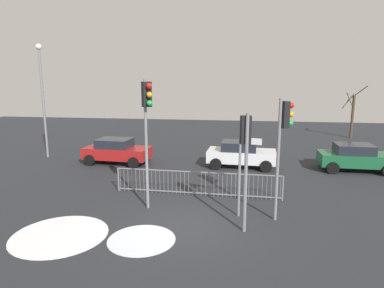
{
  "coord_description": "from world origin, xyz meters",
  "views": [
    {
      "loc": [
        1.78,
        -10.32,
        4.89
      ],
      "look_at": [
        -0.25,
        3.27,
        2.21
      ],
      "focal_mm": 30.97,
      "sensor_mm": 36.0,
      "label": 1
    }
  ],
  "objects_px": {
    "traffic_light_rear_left": "(147,116)",
    "street_lamp": "(42,90)",
    "traffic_light_rear_right": "(283,132)",
    "bare_tree_left": "(352,114)",
    "direction_sign_post": "(241,169)",
    "car_red_mid": "(117,151)",
    "car_white_trailing": "(241,154)",
    "traffic_light_mid_left": "(245,145)",
    "car_green_near": "(355,157)"
  },
  "relations": [
    {
      "from": "car_white_trailing",
      "to": "car_green_near",
      "type": "distance_m",
      "value": 6.14
    },
    {
      "from": "traffic_light_rear_right",
      "to": "car_red_mid",
      "type": "height_order",
      "value": "traffic_light_rear_right"
    },
    {
      "from": "direction_sign_post",
      "to": "car_red_mid",
      "type": "height_order",
      "value": "direction_sign_post"
    },
    {
      "from": "traffic_light_rear_right",
      "to": "street_lamp",
      "type": "distance_m",
      "value": 15.7
    },
    {
      "from": "car_white_trailing",
      "to": "car_green_near",
      "type": "xyz_separation_m",
      "value": [
        6.14,
        0.1,
        0.0
      ]
    },
    {
      "from": "traffic_light_rear_left",
      "to": "bare_tree_left",
      "type": "xyz_separation_m",
      "value": [
        12.7,
        18.0,
        -1.56
      ]
    },
    {
      "from": "direction_sign_post",
      "to": "traffic_light_rear_right",
      "type": "bearing_deg",
      "value": 11.02
    },
    {
      "from": "street_lamp",
      "to": "car_white_trailing",
      "type": "bearing_deg",
      "value": -2.96
    },
    {
      "from": "car_green_near",
      "to": "street_lamp",
      "type": "bearing_deg",
      "value": 179.61
    },
    {
      "from": "car_red_mid",
      "to": "street_lamp",
      "type": "xyz_separation_m",
      "value": [
        -4.99,
        0.87,
        3.5
      ]
    },
    {
      "from": "direction_sign_post",
      "to": "car_red_mid",
      "type": "distance_m",
      "value": 9.99
    },
    {
      "from": "traffic_light_mid_left",
      "to": "direction_sign_post",
      "type": "xyz_separation_m",
      "value": [
        -0.1,
        1.07,
        -1.09
      ]
    },
    {
      "from": "street_lamp",
      "to": "bare_tree_left",
      "type": "height_order",
      "value": "street_lamp"
    },
    {
      "from": "traffic_light_rear_left",
      "to": "car_red_mid",
      "type": "bearing_deg",
      "value": -98.56
    },
    {
      "from": "direction_sign_post",
      "to": "car_red_mid",
      "type": "xyz_separation_m",
      "value": [
        -7.28,
        6.78,
        -1.0
      ]
    },
    {
      "from": "traffic_light_rear_left",
      "to": "car_white_trailing",
      "type": "xyz_separation_m",
      "value": [
        3.44,
        6.83,
        -2.83
      ]
    },
    {
      "from": "street_lamp",
      "to": "traffic_light_mid_left",
      "type": "bearing_deg",
      "value": -35.16
    },
    {
      "from": "traffic_light_rear_right",
      "to": "direction_sign_post",
      "type": "height_order",
      "value": "traffic_light_rear_right"
    },
    {
      "from": "street_lamp",
      "to": "traffic_light_rear_left",
      "type": "bearing_deg",
      "value": -40.24
    },
    {
      "from": "direction_sign_post",
      "to": "street_lamp",
      "type": "relative_size",
      "value": 0.45
    },
    {
      "from": "traffic_light_rear_right",
      "to": "bare_tree_left",
      "type": "height_order",
      "value": "bare_tree_left"
    },
    {
      "from": "car_white_trailing",
      "to": "direction_sign_post",
      "type": "bearing_deg",
      "value": -87.16
    },
    {
      "from": "traffic_light_rear_left",
      "to": "street_lamp",
      "type": "bearing_deg",
      "value": -78.91
    },
    {
      "from": "traffic_light_rear_left",
      "to": "traffic_light_mid_left",
      "type": "height_order",
      "value": "traffic_light_rear_left"
    },
    {
      "from": "car_red_mid",
      "to": "street_lamp",
      "type": "distance_m",
      "value": 6.16
    },
    {
      "from": "traffic_light_rear_left",
      "to": "car_red_mid",
      "type": "relative_size",
      "value": 1.26
    },
    {
      "from": "direction_sign_post",
      "to": "car_white_trailing",
      "type": "distance_m",
      "value": 7.08
    },
    {
      "from": "bare_tree_left",
      "to": "street_lamp",
      "type": "bearing_deg",
      "value": -153.9
    },
    {
      "from": "car_green_near",
      "to": "street_lamp",
      "type": "xyz_separation_m",
      "value": [
        -18.39,
        0.54,
        3.5
      ]
    },
    {
      "from": "car_red_mid",
      "to": "traffic_light_rear_left",
      "type": "bearing_deg",
      "value": -55.74
    },
    {
      "from": "car_green_near",
      "to": "car_red_mid",
      "type": "height_order",
      "value": "same"
    },
    {
      "from": "car_green_near",
      "to": "car_red_mid",
      "type": "bearing_deg",
      "value": -177.31
    },
    {
      "from": "street_lamp",
      "to": "direction_sign_post",
      "type": "bearing_deg",
      "value": -31.91
    },
    {
      "from": "traffic_light_rear_right",
      "to": "car_red_mid",
      "type": "xyz_separation_m",
      "value": [
        -8.64,
        6.83,
        -2.37
      ]
    },
    {
      "from": "direction_sign_post",
      "to": "street_lamp",
      "type": "height_order",
      "value": "street_lamp"
    },
    {
      "from": "car_white_trailing",
      "to": "bare_tree_left",
      "type": "relative_size",
      "value": 0.88
    },
    {
      "from": "direction_sign_post",
      "to": "bare_tree_left",
      "type": "xyz_separation_m",
      "value": [
        9.24,
        18.19,
        0.27
      ]
    },
    {
      "from": "car_red_mid",
      "to": "car_green_near",
      "type": "bearing_deg",
      "value": 5.56
    },
    {
      "from": "traffic_light_rear_right",
      "to": "street_lamp",
      "type": "height_order",
      "value": "street_lamp"
    },
    {
      "from": "traffic_light_mid_left",
      "to": "bare_tree_left",
      "type": "distance_m",
      "value": 21.33
    },
    {
      "from": "traffic_light_mid_left",
      "to": "car_red_mid",
      "type": "xyz_separation_m",
      "value": [
        -7.38,
        7.85,
        -2.08
      ]
    },
    {
      "from": "traffic_light_mid_left",
      "to": "car_red_mid",
      "type": "bearing_deg",
      "value": 117.12
    },
    {
      "from": "direction_sign_post",
      "to": "car_white_trailing",
      "type": "bearing_deg",
      "value": 103.51
    },
    {
      "from": "traffic_light_rear_right",
      "to": "direction_sign_post",
      "type": "bearing_deg",
      "value": -120.54
    },
    {
      "from": "traffic_light_rear_right",
      "to": "traffic_light_rear_left",
      "type": "distance_m",
      "value": 4.84
    },
    {
      "from": "street_lamp",
      "to": "car_red_mid",
      "type": "bearing_deg",
      "value": -9.85
    },
    {
      "from": "car_white_trailing",
      "to": "street_lamp",
      "type": "bearing_deg",
      "value": 179.75
    },
    {
      "from": "traffic_light_mid_left",
      "to": "car_red_mid",
      "type": "height_order",
      "value": "traffic_light_mid_left"
    },
    {
      "from": "traffic_light_mid_left",
      "to": "direction_sign_post",
      "type": "relative_size",
      "value": 1.23
    },
    {
      "from": "traffic_light_rear_right",
      "to": "bare_tree_left",
      "type": "distance_m",
      "value": 19.9
    }
  ]
}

